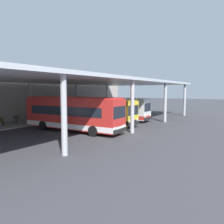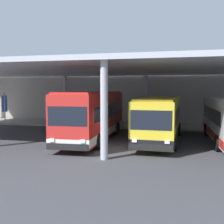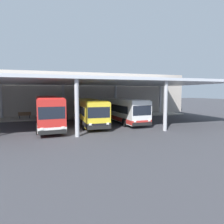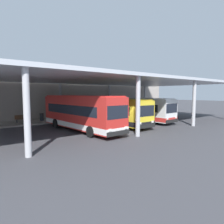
{
  "view_description": "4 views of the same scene",
  "coord_description": "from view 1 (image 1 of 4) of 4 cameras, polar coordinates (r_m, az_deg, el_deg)",
  "views": [
    {
      "loc": [
        -19.35,
        -12.91,
        4.22
      ],
      "look_at": [
        3.44,
        2.2,
        1.58
      ],
      "focal_mm": 35.52,
      "sensor_mm": 36.0,
      "label": 1
    },
    {
      "loc": [
        4.2,
        -17.09,
        3.73
      ],
      "look_at": [
        -1.17,
        3.72,
        2.05
      ],
      "focal_mm": 46.23,
      "sensor_mm": 36.0,
      "label": 2
    },
    {
      "loc": [
        -2.52,
        -20.43,
        4.06
      ],
      "look_at": [
        5.96,
        5.48,
        1.34
      ],
      "focal_mm": 31.72,
      "sensor_mm": 36.0,
      "label": 3
    },
    {
      "loc": [
        -12.6,
        -14.67,
        3.74
      ],
      "look_at": [
        1.66,
        3.22,
        1.66
      ],
      "focal_mm": 32.09,
      "sensor_mm": 36.0,
      "label": 4
    }
  ],
  "objects": [
    {
      "name": "ground_plane",
      "position": [
        23.64,
        -0.17,
        -4.77
      ],
      "size": [
        200.0,
        200.0,
        0.0
      ],
      "primitive_type": "plane",
      "color": "#3D3D42"
    },
    {
      "name": "bus_nearest_bay",
      "position": [
        23.47,
        -10.12,
        -0.39
      ],
      "size": [
        3.14,
        11.45,
        3.57
      ],
      "color": "red",
      "rests_on": "ground"
    },
    {
      "name": "canopy_shelter",
      "position": [
        26.73,
        -10.12,
        7.72
      ],
      "size": [
        40.0,
        17.0,
        5.55
      ],
      "color": "silver",
      "rests_on": "ground"
    },
    {
      "name": "station_building_facade",
      "position": [
        33.96,
        -21.79,
        4.38
      ],
      "size": [
        48.0,
        1.6,
        7.56
      ],
      "primitive_type": "cube",
      "color": "#ADA399",
      "rests_on": "ground"
    },
    {
      "name": "platform_kerb",
      "position": [
        31.62,
        -18.19,
        -2.27
      ],
      "size": [
        42.0,
        4.5,
        0.18
      ],
      "primitive_type": "cube",
      "color": "#A39E93",
      "rests_on": "ground"
    },
    {
      "name": "trash_bin",
      "position": [
        29.52,
        -23.52,
        -1.84
      ],
      "size": [
        0.52,
        0.52,
        0.98
      ],
      "color": "#33383D",
      "rests_on": "platform_kerb"
    },
    {
      "name": "bus_second_bay",
      "position": [
        27.55,
        -4.01,
        0.16
      ],
      "size": [
        2.79,
        10.55,
        3.17
      ],
      "color": "yellow",
      "rests_on": "ground"
    },
    {
      "name": "bus_middle_bay",
      "position": [
        31.76,
        0.41,
        0.88
      ],
      "size": [
        3.08,
        10.64,
        3.17
      ],
      "color": "white",
      "rests_on": "ground"
    }
  ]
}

